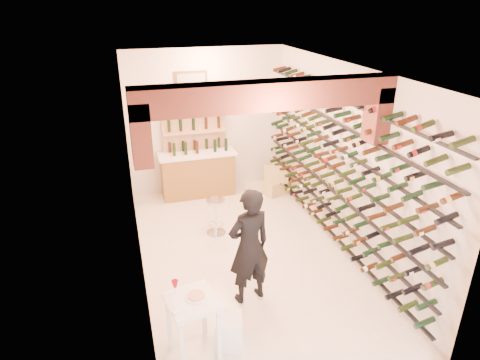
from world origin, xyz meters
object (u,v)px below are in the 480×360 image
Objects in this scene: back_counter at (198,173)px; tasting_table at (192,309)px; wine_rack at (331,163)px; crate_lower at (275,187)px; chrome_barstool at (216,214)px; white_stool at (228,332)px; person at (249,247)px.

back_counter is 4.73m from tasting_table.
wine_rack is 10.57× the size of crate_lower.
chrome_barstool reaches higher than crate_lower.
wine_rack is at bearing -55.34° from back_counter.
tasting_table is 2.37× the size of white_stool.
white_stool is 0.61× the size of chrome_barstool.
white_stool is 2.84m from chrome_barstool.
back_counter is 1.80m from crate_lower.
back_counter is 3.15× the size of crate_lower.
wine_rack reaches higher than chrome_barstool.
wine_rack is 2.32m from chrome_barstool.
back_counter is 0.95× the size of person.
person reaches higher than back_counter.
crate_lower is at bearing -129.10° from person.
back_counter is at bearing 124.66° from wine_rack.
person is at bearing -89.74° from back_counter.
chrome_barstool is at bearing 155.81° from wine_rack.
tasting_table is at bearing -101.81° from back_counter.
wine_rack is at bearing -160.37° from person.
wine_rack is 3.38m from back_counter.
tasting_table is 0.58× the size of person.
tasting_table is at bearing 28.42° from person.
wine_rack is at bearing 24.28° from tasting_table.
person is 3.80m from crate_lower.
wine_rack is 7.95× the size of chrome_barstool.
person is at bearing -116.81° from crate_lower.
chrome_barstool is at bearing -141.40° from crate_lower.
tasting_table is (-2.80, -1.98, -0.85)m from wine_rack.
crate_lower is (1.72, 1.37, -0.25)m from chrome_barstool.
wine_rack is 3.53m from tasting_table.
tasting_table is 2.98m from chrome_barstool.
tasting_table reaches higher than chrome_barstool.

